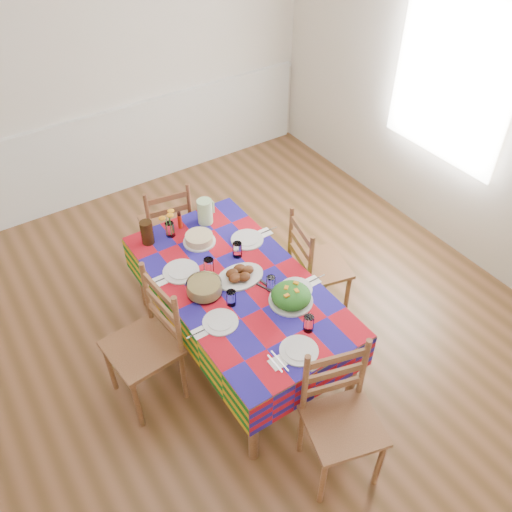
{
  "coord_description": "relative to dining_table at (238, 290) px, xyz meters",
  "views": [
    {
      "loc": [
        -1.45,
        -2.37,
        3.36
      ],
      "look_at": [
        0.1,
        -0.03,
        0.86
      ],
      "focal_mm": 38.0,
      "sensor_mm": 36.0,
      "label": 1
    }
  ],
  "objects": [
    {
      "name": "serving_utensils",
      "position": [
        0.12,
        -0.08,
        0.08
      ],
      "size": [
        0.12,
        0.26,
        0.01
      ],
      "color": "black",
      "rests_on": "dining_table"
    },
    {
      "name": "meat_platter",
      "position": [
        0.04,
        0.03,
        0.1
      ],
      "size": [
        0.35,
        0.25,
        0.07
      ],
      "color": "silver",
      "rests_on": "dining_table"
    },
    {
      "name": "chair_right",
      "position": [
        0.72,
        0.01,
        -0.15
      ],
      "size": [
        0.49,
        0.51,
        0.96
      ],
      "rotation": [
        0.0,
        0.0,
        1.34
      ],
      "color": "brown",
      "rests_on": "room"
    },
    {
      "name": "setting_left_near",
      "position": [
        -0.24,
        -0.22,
        0.1
      ],
      "size": [
        0.43,
        0.25,
        0.11
      ],
      "rotation": [
        0.0,
        0.0,
        1.57
      ],
      "color": "silver",
      "rests_on": "dining_table"
    },
    {
      "name": "tea_pitcher",
      "position": [
        -0.33,
        0.74,
        0.17
      ],
      "size": [
        0.1,
        0.1,
        0.19
      ],
      "primitive_type": "cylinder",
      "color": "black",
      "rests_on": "dining_table"
    },
    {
      "name": "setting_left_far",
      "position": [
        -0.23,
        0.27,
        0.1
      ],
      "size": [
        0.48,
        0.28,
        0.13
      ],
      "rotation": [
        0.0,
        0.0,
        1.57
      ],
      "color": "silver",
      "rests_on": "dining_table"
    },
    {
      "name": "window_right",
      "position": [
        2.3,
        0.34,
        0.87
      ],
      "size": [
        0.0,
        1.4,
        1.4
      ],
      "primitive_type": "plane",
      "rotation": [
        0.0,
        -1.57,
        0.0
      ],
      "color": "white",
      "rests_on": "room"
    },
    {
      "name": "dining_table",
      "position": [
        0.0,
        0.0,
        0.0
      ],
      "size": [
        0.97,
        1.81,
        0.7
      ],
      "color": "brown",
      "rests_on": "room"
    },
    {
      "name": "green_pitcher",
      "position": [
        0.15,
        0.72,
        0.18
      ],
      "size": [
        0.12,
        0.12,
        0.2
      ],
      "primitive_type": "cylinder",
      "color": "#ACD898",
      "rests_on": "dining_table"
    },
    {
      "name": "salad_platter",
      "position": [
        0.21,
        -0.35,
        0.12
      ],
      "size": [
        0.3,
        0.3,
        0.13
      ],
      "color": "silver",
      "rests_on": "dining_table"
    },
    {
      "name": "name_card",
      "position": [
        -0.0,
        -0.88,
        0.08
      ],
      "size": [
        0.07,
        0.02,
        0.02
      ],
      "primitive_type": "cube",
      "color": "silver",
      "rests_on": "dining_table"
    },
    {
      "name": "setting_right_far",
      "position": [
        0.26,
        0.31,
        0.1
      ],
      "size": [
        0.47,
        0.27,
        0.12
      ],
      "rotation": [
        0.0,
        0.0,
        -1.57
      ],
      "color": "silver",
      "rests_on": "dining_table"
    },
    {
      "name": "setting_near_head",
      "position": [
        0.05,
        -0.68,
        0.1
      ],
      "size": [
        0.4,
        0.26,
        0.12
      ],
      "color": "silver",
      "rests_on": "dining_table"
    },
    {
      "name": "chair_far",
      "position": [
        -0.01,
        1.13,
        -0.17
      ],
      "size": [
        0.46,
        0.45,
        0.92
      ],
      "rotation": [
        0.0,
        0.0,
        2.98
      ],
      "color": "brown",
      "rests_on": "room"
    },
    {
      "name": "room",
      "position": [
        0.07,
        0.04,
        0.72
      ],
      "size": [
        4.58,
        5.08,
        2.78
      ],
      "color": "brown",
      "rests_on": "ground"
    },
    {
      "name": "setting_right_near",
      "position": [
        0.26,
        -0.25,
        0.1
      ],
      "size": [
        0.43,
        0.25,
        0.11
      ],
      "rotation": [
        0.0,
        0.0,
        -1.57
      ],
      "color": "silver",
      "rests_on": "dining_table"
    },
    {
      "name": "chair_near",
      "position": [
        0.01,
        -1.13,
        -0.14
      ],
      "size": [
        0.53,
        0.52,
        0.98
      ],
      "rotation": [
        0.0,
        0.0,
        -0.27
      ],
      "color": "brown",
      "rests_on": "room"
    },
    {
      "name": "chair_left",
      "position": [
        -0.71,
        0.0,
        -0.13
      ],
      "size": [
        0.47,
        0.49,
        1.02
      ],
      "rotation": [
        0.0,
        0.0,
        -1.48
      ],
      "color": "brown",
      "rests_on": "room"
    },
    {
      "name": "hot_sauce",
      "position": [
        -0.05,
        0.77,
        0.15
      ],
      "size": [
        0.04,
        0.04,
        0.15
      ],
      "primitive_type": "cylinder",
      "color": "red",
      "rests_on": "dining_table"
    },
    {
      "name": "flower_vase",
      "position": [
        -0.15,
        0.72,
        0.17
      ],
      "size": [
        0.14,
        0.12,
        0.23
      ],
      "color": "white",
      "rests_on": "dining_table"
    },
    {
      "name": "pasta_bowl",
      "position": [
        -0.24,
        0.04,
        0.12
      ],
      "size": [
        0.25,
        0.25,
        0.09
      ],
      "color": "white",
      "rests_on": "dining_table"
    },
    {
      "name": "cake",
      "position": [
        -0.01,
        0.53,
        0.11
      ],
      "size": [
        0.25,
        0.25,
        0.07
      ],
      "color": "silver",
      "rests_on": "dining_table"
    },
    {
      "name": "wainscot",
      "position": [
        0.07,
        2.53,
        -0.14
      ],
      "size": [
        4.41,
        0.06,
        0.92
      ],
      "color": "white",
      "rests_on": "room"
    }
  ]
}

